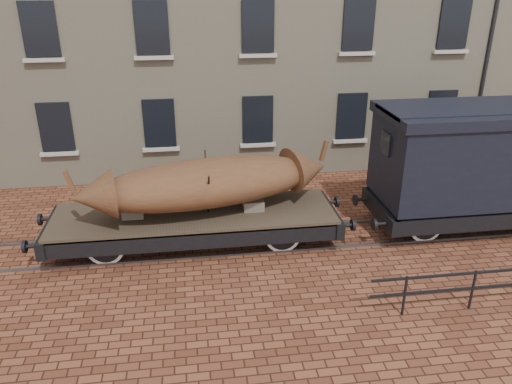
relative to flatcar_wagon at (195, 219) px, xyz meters
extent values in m
plane|color=#50271A|center=(1.47, 0.00, -0.81)|extent=(90.00, 90.00, 0.00)
cube|color=black|center=(-4.53, 4.96, 1.39)|extent=(1.10, 0.12, 1.70)
cube|color=#B3AEA6|center=(-4.53, 4.90, 0.44)|extent=(1.30, 0.18, 0.12)
cube|color=black|center=(-1.03, 4.96, 1.39)|extent=(1.10, 0.12, 1.70)
cube|color=#B3AEA6|center=(-1.03, 4.90, 0.44)|extent=(1.30, 0.18, 0.12)
cube|color=black|center=(2.47, 4.96, 1.39)|extent=(1.10, 0.12, 1.70)
cube|color=#B3AEA6|center=(2.47, 4.90, 0.44)|extent=(1.30, 0.18, 0.12)
cube|color=black|center=(5.97, 4.96, 1.39)|extent=(1.10, 0.12, 1.70)
cube|color=#B3AEA6|center=(5.97, 4.90, 0.44)|extent=(1.30, 0.18, 0.12)
cube|color=black|center=(9.47, 4.96, 1.39)|extent=(1.10, 0.12, 1.70)
cube|color=#B3AEA6|center=(9.47, 4.90, 0.44)|extent=(1.30, 0.18, 0.12)
cube|color=black|center=(-4.53, 4.96, 4.59)|extent=(1.10, 0.12, 1.70)
cube|color=#B3AEA6|center=(-4.53, 4.90, 3.64)|extent=(1.30, 0.18, 0.12)
cube|color=black|center=(-1.03, 4.96, 4.59)|extent=(1.10, 0.12, 1.70)
cube|color=#B3AEA6|center=(-1.03, 4.90, 3.64)|extent=(1.30, 0.18, 0.12)
cube|color=black|center=(2.47, 4.96, 4.59)|extent=(1.10, 0.12, 1.70)
cube|color=#B3AEA6|center=(2.47, 4.90, 3.64)|extent=(1.30, 0.18, 0.12)
cube|color=black|center=(5.97, 4.96, 4.59)|extent=(1.10, 0.12, 1.70)
cube|color=#B3AEA6|center=(5.97, 4.90, 3.64)|extent=(1.30, 0.18, 0.12)
cube|color=black|center=(9.47, 4.96, 4.59)|extent=(1.10, 0.12, 1.70)
cube|color=#B3AEA6|center=(9.47, 4.90, 3.64)|extent=(1.30, 0.18, 0.12)
cube|color=#59595E|center=(1.47, -0.72, -0.78)|extent=(30.00, 0.08, 0.06)
cube|color=#59595E|center=(1.47, 0.72, -0.78)|extent=(30.00, 0.08, 0.06)
cylinder|color=black|center=(4.47, -3.80, -0.31)|extent=(0.06, 0.06, 1.00)
cylinder|color=black|center=(6.07, -3.80, -0.31)|extent=(0.06, 0.06, 1.00)
cube|color=#41342B|center=(0.00, 0.00, 0.14)|extent=(7.63, 2.24, 0.12)
cube|color=black|center=(0.00, -1.04, -0.10)|extent=(7.63, 0.16, 0.46)
cube|color=black|center=(0.00, 1.04, -0.10)|extent=(7.63, 0.16, 0.46)
cube|color=black|center=(-3.81, 0.00, -0.10)|extent=(0.22, 2.34, 0.46)
cylinder|color=black|center=(-4.10, -0.76, -0.10)|extent=(0.36, 0.10, 0.10)
cylinder|color=black|center=(-4.27, -0.76, -0.10)|extent=(0.08, 0.33, 0.33)
cylinder|color=black|center=(-4.10, 0.76, -0.10)|extent=(0.36, 0.10, 0.10)
cylinder|color=black|center=(-4.27, 0.76, -0.10)|extent=(0.08, 0.33, 0.33)
cube|color=black|center=(3.81, 0.00, -0.10)|extent=(0.22, 2.34, 0.46)
cylinder|color=black|center=(4.10, -0.76, -0.10)|extent=(0.36, 0.10, 0.10)
cylinder|color=black|center=(4.27, -0.76, -0.10)|extent=(0.08, 0.33, 0.33)
cylinder|color=black|center=(4.10, 0.76, -0.10)|extent=(0.36, 0.10, 0.10)
cylinder|color=black|center=(4.27, 0.76, -0.10)|extent=(0.08, 0.33, 0.33)
cylinder|color=black|center=(-2.34, 0.00, -0.32)|extent=(0.10, 1.93, 0.10)
cylinder|color=white|center=(-2.34, -0.72, -0.32)|extent=(0.98, 0.07, 0.98)
cylinder|color=black|center=(-2.34, -0.72, -0.32)|extent=(0.80, 0.10, 0.80)
cube|color=black|center=(-2.34, -0.84, -0.08)|extent=(0.92, 0.08, 0.10)
cylinder|color=white|center=(-2.34, 0.72, -0.32)|extent=(0.98, 0.07, 0.98)
cylinder|color=black|center=(-2.34, 0.72, -0.32)|extent=(0.80, 0.10, 0.80)
cube|color=black|center=(-2.34, 0.84, -0.08)|extent=(0.92, 0.08, 0.10)
cylinder|color=black|center=(2.34, 0.00, -0.32)|extent=(0.10, 1.93, 0.10)
cylinder|color=white|center=(2.34, -0.72, -0.32)|extent=(0.98, 0.07, 0.98)
cylinder|color=black|center=(2.34, -0.72, -0.32)|extent=(0.80, 0.10, 0.80)
cube|color=black|center=(2.34, -0.84, -0.08)|extent=(0.92, 0.08, 0.10)
cylinder|color=white|center=(2.34, 0.72, -0.32)|extent=(0.98, 0.07, 0.98)
cylinder|color=black|center=(2.34, 0.72, -0.32)|extent=(0.80, 0.10, 0.80)
cube|color=black|center=(2.34, 0.84, -0.08)|extent=(0.92, 0.08, 0.10)
cube|color=black|center=(0.00, 0.00, -0.25)|extent=(4.07, 0.06, 0.06)
cube|color=#7D6F5F|center=(-1.63, 0.00, 0.35)|extent=(0.56, 0.51, 0.28)
cube|color=#7D6F5F|center=(1.63, 0.00, 0.35)|extent=(0.56, 0.51, 0.28)
ellipsoid|color=brown|center=(0.39, 0.00, 1.05)|extent=(6.47, 3.13, 1.24)
cone|color=brown|center=(-2.49, -0.59, 1.11)|extent=(1.28, 1.37, 1.18)
cube|color=brown|center=(-2.97, -0.68, 1.57)|extent=(0.27, 0.18, 0.60)
cone|color=brown|center=(3.28, 0.59, 1.11)|extent=(1.28, 1.37, 1.18)
cube|color=brown|center=(3.75, 0.68, 1.57)|extent=(0.27, 0.18, 0.60)
cylinder|color=black|center=(0.39, -0.50, 0.92)|extent=(0.05, 1.06, 1.47)
cylinder|color=black|center=(0.39, 0.50, 0.92)|extent=(0.05, 1.06, 1.47)
cube|color=black|center=(8.38, -1.12, -0.10)|extent=(6.13, 0.16, 0.46)
cube|color=black|center=(8.38, 1.12, -0.10)|extent=(6.13, 0.16, 0.46)
cube|color=black|center=(5.32, 0.00, -0.10)|extent=(0.22, 2.45, 0.46)
cylinder|color=black|center=(4.86, -0.82, -0.10)|extent=(0.08, 0.33, 0.33)
cylinder|color=black|center=(4.86, 0.82, -0.10)|extent=(0.08, 0.33, 0.33)
cylinder|color=black|center=(6.44, 0.00, -0.32)|extent=(0.10, 1.94, 0.10)
cylinder|color=white|center=(6.44, -0.72, -0.32)|extent=(0.98, 0.07, 0.98)
cylinder|color=black|center=(6.44, -0.72, -0.32)|extent=(0.80, 0.10, 0.80)
cylinder|color=white|center=(6.44, 0.72, -0.32)|extent=(0.98, 0.07, 0.98)
cylinder|color=black|center=(6.44, 0.72, -0.32)|extent=(0.80, 0.10, 0.80)
cube|color=black|center=(8.38, 0.00, 1.38)|extent=(6.13, 2.45, 2.35)
cube|color=black|center=(8.38, 0.00, 2.70)|extent=(6.31, 2.60, 0.29)
cube|color=black|center=(8.38, 0.00, 2.81)|extent=(6.31, 1.74, 0.12)
cube|color=black|center=(5.30, 0.00, 1.95)|extent=(0.08, 0.61, 0.61)
camera|label=1|loc=(-0.04, -12.39, 6.14)|focal=35.00mm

